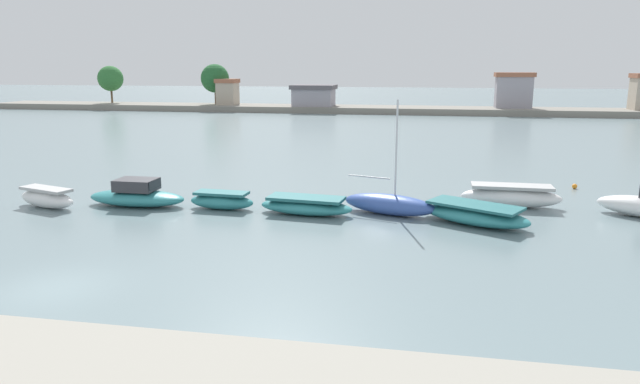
{
  "coord_description": "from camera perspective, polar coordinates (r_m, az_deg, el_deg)",
  "views": [
    {
      "loc": [
        12.67,
        -16.75,
        7.64
      ],
      "look_at": [
        6.85,
        14.4,
        0.65
      ],
      "focal_mm": 32.07,
      "sensor_mm": 36.0,
      "label": 1
    }
  ],
  "objects": [
    {
      "name": "ground_plane",
      "position": [
        22.35,
        -25.12,
        -8.79
      ],
      "size": [
        400.0,
        400.0,
        0.0
      ],
      "primitive_type": "plane",
      "color": "slate"
    },
    {
      "name": "moored_boat_1",
      "position": [
        33.47,
        -17.8,
        -0.35
      ],
      "size": [
        5.56,
        2.14,
        1.52
      ],
      "rotation": [
        0.0,
        0.0,
        -0.0
      ],
      "color": "teal",
      "rests_on": "ground"
    },
    {
      "name": "moored_boat_3",
      "position": [
        30.09,
        -1.4,
        -1.4
      ],
      "size": [
        5.15,
        2.32,
        0.94
      ],
      "rotation": [
        0.0,
        0.0,
        -0.1
      ],
      "color": "teal",
      "rests_on": "ground"
    },
    {
      "name": "moored_boat_0",
      "position": [
        34.92,
        -25.6,
        -0.54
      ],
      "size": [
        4.16,
        2.34,
        1.12
      ],
      "rotation": [
        0.0,
        0.0,
        -0.3
      ],
      "color": "white",
      "rests_on": "ground"
    },
    {
      "name": "moored_boat_2",
      "position": [
        31.65,
        -9.78,
        -0.87
      ],
      "size": [
        3.69,
        1.53,
        0.96
      ],
      "rotation": [
        0.0,
        0.0,
        -0.05
      ],
      "color": "teal",
      "rests_on": "ground"
    },
    {
      "name": "distant_shoreline",
      "position": [
        98.28,
        3.15,
        9.04
      ],
      "size": [
        131.34,
        8.61,
        8.04
      ],
      "color": "gray",
      "rests_on": "ground"
    },
    {
      "name": "moored_boat_4",
      "position": [
        30.26,
        6.94,
        -1.2
      ],
      "size": [
        5.31,
        3.03,
        6.01
      ],
      "rotation": [
        0.0,
        0.0,
        -0.31
      ],
      "color": "#3856A8",
      "rests_on": "ground"
    },
    {
      "name": "mooring_buoy_1",
      "position": [
        39.86,
        24.07,
        0.53
      ],
      "size": [
        0.32,
        0.32,
        0.32
      ],
      "primitive_type": "sphere",
      "color": "orange",
      "rests_on": "ground"
    },
    {
      "name": "moored_boat_6",
      "position": [
        33.32,
        18.52,
        -0.42
      ],
      "size": [
        5.43,
        1.7,
        1.25
      ],
      "rotation": [
        0.0,
        0.0,
        -0.01
      ],
      "color": "white",
      "rests_on": "ground"
    },
    {
      "name": "moored_boat_5",
      "position": [
        29.25,
        15.15,
        -2.16
      ],
      "size": [
        5.96,
        4.61,
        1.02
      ],
      "rotation": [
        0.0,
        0.0,
        -0.5
      ],
      "color": "teal",
      "rests_on": "ground"
    }
  ]
}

